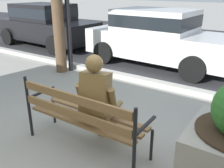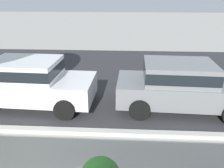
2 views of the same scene
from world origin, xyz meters
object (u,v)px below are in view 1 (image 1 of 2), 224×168
Objects in this scene: bronze_statue_seated at (101,103)px; parked_car_white at (157,35)px; parked_car_black at (46,23)px; park_bench at (82,115)px.

parked_car_white is at bearing 104.77° from bronze_statue_seated.
park_bench is at bearing -38.44° from parked_car_black.
park_bench is 7.11m from parked_car_black.
park_bench is at bearing -77.89° from parked_car_white.
bronze_statue_seated is at bearing -75.23° from parked_car_white.
parked_car_black is at bearing 143.71° from bronze_statue_seated.
parked_car_black is 1.00× the size of parked_car_white.
parked_car_black reaches higher than park_bench.
parked_car_black is 4.62m from parked_car_white.
park_bench is 0.43× the size of parked_car_white.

